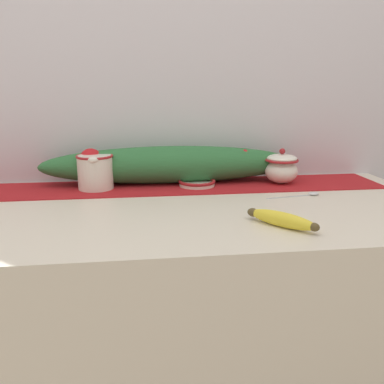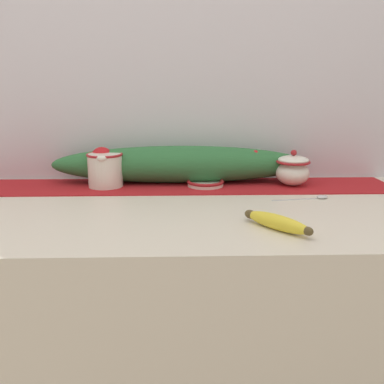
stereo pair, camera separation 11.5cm
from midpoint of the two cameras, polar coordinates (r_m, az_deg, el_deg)
countertop at (r=1.38m, az=1.04°, el=-19.57°), size 1.54×0.72×0.87m
back_wall at (r=1.53m, az=0.49°, el=14.08°), size 2.34×0.04×2.40m
table_runner at (r=1.42m, az=0.68°, el=0.74°), size 1.41×0.24×0.00m
cream_pitcher at (r=1.42m, az=-9.26°, el=3.05°), size 0.12×0.14×0.11m
sugar_bowl at (r=1.47m, az=15.48°, el=2.88°), size 0.11×0.11×0.12m
small_dish at (r=1.42m, az=4.11°, el=1.19°), size 0.12×0.12×0.02m
banana at (r=1.03m, az=14.39°, el=-3.95°), size 0.14×0.17×0.04m
spoon at (r=1.34m, az=18.75°, el=-0.71°), size 0.18×0.04×0.01m
poinsettia_garland at (r=1.46m, az=0.44°, el=3.74°), size 0.87×0.14×0.13m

